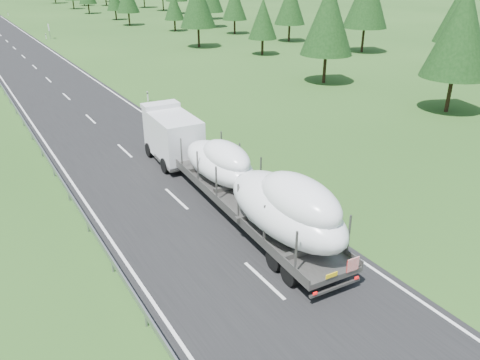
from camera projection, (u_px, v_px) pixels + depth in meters
ground at (264, 281)px, 20.01m from camera, size 400.00×400.00×0.00m
highway_sign at (49, 28)px, 84.59m from camera, size 0.08×0.90×2.60m
boat_truck at (237, 175)px, 24.75m from camera, size 3.60×19.54×4.14m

